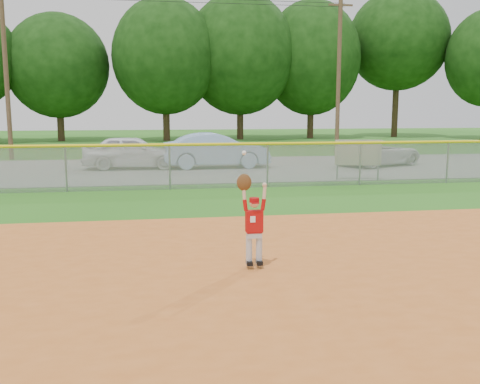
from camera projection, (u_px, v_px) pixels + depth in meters
name	position (u px, v px, depth m)	size (l,w,h in m)	color
ground	(190.00, 287.00, 8.16)	(120.00, 120.00, 0.00)	#266216
parking_strip	(166.00, 169.00, 23.76)	(44.00, 10.00, 0.03)	slate
car_white_a	(133.00, 152.00, 23.69)	(1.75, 4.34, 1.48)	white
car_blue	(216.00, 150.00, 24.07)	(1.65, 4.74, 1.56)	#94B4DC
car_white_b	(380.00, 153.00, 25.07)	(1.97, 4.28, 1.19)	silver
sponsor_sign	(358.00, 154.00, 19.99)	(1.70, 0.37, 1.53)	gray
outfield_fence	(170.00, 163.00, 17.78)	(40.06, 0.10, 1.55)	gray
power_lines	(180.00, 71.00, 29.05)	(19.40, 0.24, 9.00)	#4C3823
tree_line	(170.00, 49.00, 44.11)	(62.37, 13.00, 14.43)	#422D1C
ballplayer	(253.00, 220.00, 8.89)	(0.50, 0.22, 1.92)	silver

